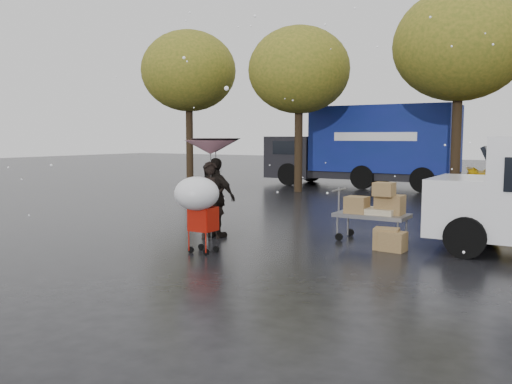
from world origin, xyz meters
The scene contains 12 objects.
ground centered at (0.00, 0.00, 0.00)m, with size 90.00×90.00×0.00m, color black.
person_pink centered at (-0.53, 0.07, 0.83)m, with size 0.61×0.40×1.67m, color black.
person_middle centered at (-0.77, 0.37, 0.81)m, with size 0.79×0.61×1.62m, color black.
person_black centered at (-0.50, 0.22, 0.87)m, with size 1.02×0.43×1.75m, color black.
umbrella_pink centered at (-0.53, 0.07, 1.97)m, with size 1.11×1.11×2.12m.
umbrella_black centered at (-0.50, 0.22, 2.01)m, with size 1.09×1.09×2.16m.
vendor_cart centered at (2.62, 1.58, 0.73)m, with size 1.52×0.80×1.27m.
shopping_cart centered at (0.20, -1.34, 1.06)m, with size 0.84×0.84×1.46m.
blue_truck centered at (-2.00, 13.47, 1.76)m, with size 8.30×2.60×3.50m.
box_ground_near centered at (3.08, 0.92, 0.21)m, with size 0.47×0.38×0.42m, color brown.
box_ground_far centered at (3.23, 0.86, 0.19)m, with size 0.48×0.37×0.37m, color brown.
tree_row centered at (-0.47, 10.00, 5.02)m, with size 21.60×4.40×7.12m.
Camera 1 is at (6.36, -9.30, 2.20)m, focal length 38.00 mm.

